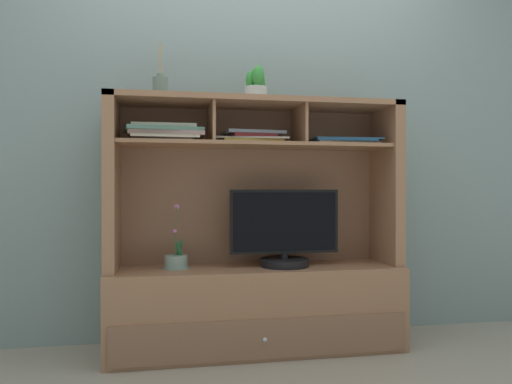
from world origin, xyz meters
TOP-DOWN VIEW (x-y plane):
  - floor_plane at (0.00, 0.00)m, footprint 6.00×6.00m
  - back_wall at (0.00, 0.26)m, footprint 6.00×0.02m
  - media_console at (0.00, 0.01)m, footprint 1.60×0.48m
  - tv_monitor at (0.15, -0.04)m, footprint 0.61×0.27m
  - potted_orchid at (-0.44, -0.00)m, footprint 0.14×0.14m
  - magazine_stack_left at (-0.50, -0.04)m, footprint 0.42×0.29m
  - magazine_stack_centre at (0.51, -0.02)m, footprint 0.39×0.25m
  - magazine_stack_right at (-0.02, -0.00)m, footprint 0.42×0.25m
  - diffuser_bottle at (-0.52, -0.02)m, footprint 0.08×0.08m
  - potted_succulent at (0.00, -0.00)m, footprint 0.14×0.15m

SIDE VIEW (x-z plane):
  - floor_plane at x=0.00m, z-range -0.02..0.00m
  - media_console at x=0.00m, z-range -0.28..1.09m
  - potted_orchid at x=-0.44m, z-range 0.33..0.67m
  - tv_monitor at x=0.15m, z-range 0.43..0.85m
  - magazine_stack_centre at x=0.51m, z-range 1.14..1.17m
  - magazine_stack_right at x=-0.02m, z-range 1.14..1.20m
  - magazine_stack_left at x=-0.50m, z-range 1.14..1.23m
  - back_wall at x=0.00m, z-range 0.00..2.80m
  - diffuser_bottle at x=-0.52m, z-range 1.29..1.57m
  - potted_succulent at x=0.00m, z-range 1.36..1.55m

